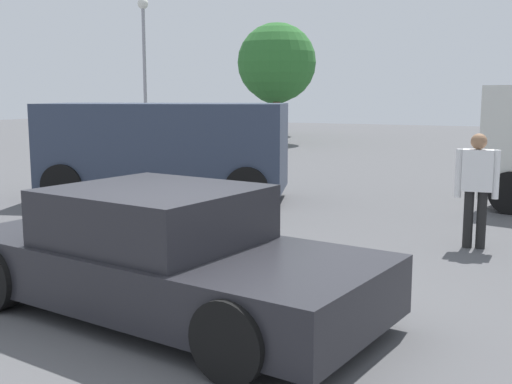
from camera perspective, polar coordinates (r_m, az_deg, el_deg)
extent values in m
plane|color=#515154|center=(5.94, -6.84, -11.78)|extent=(80.00, 80.00, 0.00)
cube|color=#232328|center=(6.14, -8.30, -6.96)|extent=(4.46, 2.37, 0.53)
cube|color=#232328|center=(6.09, -9.10, -2.04)|extent=(2.00, 1.88, 0.52)
cube|color=slate|center=(5.55, -2.74, -2.97)|extent=(0.27, 1.52, 0.44)
cube|color=slate|center=(6.68, -14.38, -1.24)|extent=(0.27, 1.52, 0.44)
cylinder|color=black|center=(6.06, 7.42, -8.17)|extent=(0.66, 0.31, 0.64)
cylinder|color=black|center=(4.69, -2.19, -13.24)|extent=(0.66, 0.31, 0.64)
cylinder|color=black|center=(7.72, -11.88, -4.60)|extent=(0.66, 0.31, 0.64)
ellipsoid|color=olive|center=(8.75, -14.37, -3.49)|extent=(0.42, 0.39, 0.25)
sphere|color=olive|center=(8.53, -13.88, -3.32)|extent=(0.20, 0.20, 0.20)
sphere|color=olive|center=(8.46, -13.72, -3.44)|extent=(0.09, 0.09, 0.09)
cylinder|color=olive|center=(8.71, -13.66, -4.76)|extent=(0.06, 0.06, 0.16)
cylinder|color=olive|center=(8.67, -14.51, -4.86)|extent=(0.06, 0.06, 0.16)
cylinder|color=olive|center=(8.91, -14.14, -4.47)|extent=(0.06, 0.06, 0.16)
cylinder|color=olive|center=(8.87, -14.98, -4.57)|extent=(0.06, 0.06, 0.16)
sphere|color=olive|center=(8.94, -14.83, -3.00)|extent=(0.11, 0.11, 0.11)
cube|color=slate|center=(12.90, 21.30, 6.40)|extent=(0.43, 1.64, 0.81)
cylinder|color=black|center=(11.95, 22.09, -0.06)|extent=(0.80, 0.42, 0.76)
cube|color=#2D384C|center=(12.63, -8.18, 4.13)|extent=(5.08, 3.36, 1.68)
cube|color=slate|center=(13.41, -17.85, 5.64)|extent=(0.58, 1.57, 0.67)
cylinder|color=black|center=(12.44, -17.05, 0.62)|extent=(0.84, 0.50, 0.80)
cylinder|color=black|center=(14.12, -14.03, 1.67)|extent=(0.84, 0.50, 0.80)
cylinder|color=black|center=(11.46, -0.82, 0.34)|extent=(0.84, 0.50, 0.80)
cylinder|color=black|center=(13.26, 0.28, 1.49)|extent=(0.84, 0.50, 0.80)
cylinder|color=black|center=(9.11, 19.70, -2.39)|extent=(0.13, 0.13, 0.79)
cylinder|color=black|center=(9.11, 18.63, -2.34)|extent=(0.13, 0.13, 0.79)
cube|color=white|center=(9.01, 19.38, 1.87)|extent=(0.43, 0.29, 0.56)
cylinder|color=white|center=(9.02, 20.88, 1.48)|extent=(0.09, 0.09, 0.66)
cylinder|color=white|center=(9.02, 17.84, 1.63)|extent=(0.09, 0.09, 0.66)
sphere|color=#936B4C|center=(8.98, 19.50, 4.33)|extent=(0.21, 0.21, 0.21)
cylinder|color=gray|center=(27.25, -10.02, 10.22)|extent=(0.14, 0.14, 5.68)
sphere|color=silver|center=(27.50, -10.19, 16.42)|extent=(0.44, 0.44, 0.44)
cylinder|color=brown|center=(33.15, 1.75, 6.89)|extent=(0.36, 0.36, 2.00)
sphere|color=#2D6B2D|center=(33.15, 1.77, 10.57)|extent=(3.01, 3.01, 3.01)
cylinder|color=brown|center=(27.64, 1.87, 6.71)|extent=(0.31, 0.31, 2.20)
sphere|color=#2D6B2D|center=(27.66, 1.89, 11.61)|extent=(3.38, 3.38, 3.38)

